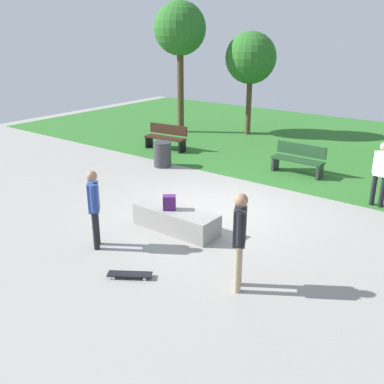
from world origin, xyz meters
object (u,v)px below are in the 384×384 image
Objects in this scene: park_bench_far_left at (166,137)px; tree_tall_oak at (180,30)px; park_bench_far_right at (299,159)px; skater_watching at (240,234)px; skater_performing_trick at (94,204)px; tree_slender_maple at (251,58)px; backpack_on_ledge at (169,203)px; trash_bin at (162,154)px; concrete_ledge at (176,220)px; skateboard_by_ledge at (130,274)px; pedestrian_with_backpack at (382,168)px.

tree_tall_oak reaches higher than park_bench_far_left.
skater_watching is at bearing -74.03° from park_bench_far_right.
tree_tall_oak is at bearing 159.45° from park_bench_far_right.
skater_watching reaches higher than skater_performing_trick.
backpack_on_ledge is at bearing -69.62° from tree_slender_maple.
tree_tall_oak is 6.40m from trash_bin.
tree_tall_oak is at bearing 121.92° from trash_bin.
trash_bin is (2.74, -4.39, -3.77)m from tree_tall_oak.
park_bench_far_right is (-1.89, 6.62, -0.55)m from skater_watching.
skater_watching is (2.34, -1.20, 0.78)m from concrete_ledge.
park_bench_far_left is (-5.29, 7.27, 0.42)m from skateboard_by_ledge.
backpack_on_ledge is at bearing -52.91° from tree_tall_oak.
pedestrian_with_backpack is (6.72, -5.06, -2.11)m from tree_slender_maple.
backpack_on_ledge is 0.40× the size of trash_bin.
tree_slender_maple reaches higher than park_bench_far_right.
trash_bin reaches higher than concrete_ledge.
trash_bin is (-3.84, -1.93, -0.08)m from park_bench_far_right.
park_bench_far_left is at bearing -61.59° from tree_tall_oak.
skateboard_by_ledge is 6.87m from trash_bin.
skater_watching is 9.51m from park_bench_far_left.
park_bench_far_left is (-5.13, -0.22, 0.00)m from park_bench_far_right.
tree_tall_oak is at bearing 118.41° from park_bench_far_left.
park_bench_far_right is 3.02m from pedestrian_with_backpack.
skater_performing_trick is 7.15m from park_bench_far_right.
skater_watching is at bearing -46.99° from tree_tall_oak.
trash_bin is 0.49× the size of pedestrian_with_backpack.
skateboard_by_ledge is at bearing -88.72° from park_bench_far_right.
park_bench_far_right is at bearing 80.13° from skater_performing_trick.
tree_slender_maple reaches higher than concrete_ledge.
skater_watching reaches higher than skateboard_by_ledge.
skater_watching is 12.16m from tree_slender_maple.
park_bench_far_right is 7.94m from tree_tall_oak.
pedestrian_with_backpack reaches higher than backpack_on_ledge.
park_bench_far_right reaches higher than backpack_on_ledge.
skater_performing_trick is 0.93× the size of skater_watching.
park_bench_far_left is at bearing -87.95° from backpack_on_ledge.
park_bench_far_right is at bearing 26.64° from trash_bin.
trash_bin is at bearing 125.78° from skateboard_by_ledge.
tree_tall_oak is (-5.36, 9.50, 3.22)m from skater_performing_trick.
tree_tall_oak reaches higher than pedestrian_with_backpack.
tree_tall_oak is at bearing 158.20° from pedestrian_with_backpack.
tree_slender_maple reaches higher than skater_performing_trick.
park_bench_far_left is 2.04× the size of trash_bin.
park_bench_far_right reaches higher than skateboard_by_ledge.
tree_tall_oak reaches higher than skater_watching.
tree_slender_maple is (1.11, 4.03, 2.62)m from park_bench_far_left.
skateboard_by_ledge is (0.61, -2.07, -0.18)m from concrete_ledge.
park_bench_far_left reaches higher than concrete_ledge.
park_bench_far_left is 7.92m from pedestrian_with_backpack.
park_bench_far_right is 2.00× the size of trash_bin.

